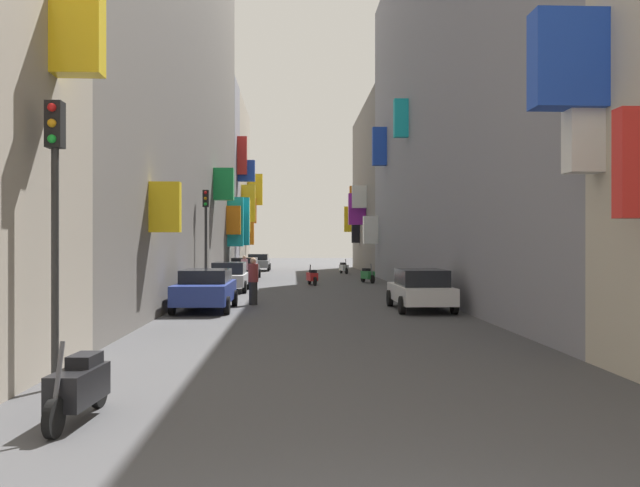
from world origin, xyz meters
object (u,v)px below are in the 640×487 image
parked_car_silver (229,276)px  parked_car_black (245,268)px  scooter_red (312,277)px  traffic_light_near_corner (55,194)px  pedestrian_near_left (244,270)px  scooter_green (368,275)px  parked_car_blue (206,288)px  parked_car_grey (258,262)px  pedestrian_crossing (253,281)px  traffic_light_far_corner (206,225)px  scooter_black (79,386)px  parked_car_white (421,289)px  scooter_white (344,268)px

parked_car_silver → parked_car_black: bearing=90.4°
scooter_red → traffic_light_near_corner: bearing=-100.6°
pedestrian_near_left → parked_car_silver: bearing=-92.8°
scooter_red → scooter_green: size_ratio=1.00×
parked_car_black → parked_car_blue: 20.19m
parked_car_grey → scooter_red: parked_car_grey is taller
pedestrian_crossing → traffic_light_far_corner: (-2.32, 4.04, 2.26)m
pedestrian_crossing → traffic_light_near_corner: (-2.31, -14.26, 2.23)m
scooter_green → traffic_light_near_corner: bearing=-106.4°
scooter_black → parked_car_grey: bearing=90.2°
parked_car_black → traffic_light_far_corner: (-0.63, -14.26, 2.42)m
parked_car_grey → parked_car_black: bearing=-91.0°
parked_car_white → parked_car_black: (-7.66, 20.51, -0.02)m
traffic_light_near_corner → traffic_light_far_corner: 18.30m
scooter_black → traffic_light_near_corner: 3.47m
parked_car_white → scooter_black: size_ratio=2.12×
parked_car_white → parked_car_silver: parked_car_white is taller
parked_car_grey → pedestrian_crossing: 31.14m
scooter_white → parked_car_white: bearing=-88.8°
parked_car_blue → pedestrian_near_left: bearing=89.1°
parked_car_grey → scooter_black: parked_car_grey is taller
parked_car_black → scooter_green: bearing=-31.5°
pedestrian_near_left → parked_car_blue: bearing=-90.9°
parked_car_white → pedestrian_crossing: bearing=159.7°
parked_car_white → traffic_light_far_corner: bearing=143.0°
pedestrian_near_left → traffic_light_near_corner: bearing=-92.1°
traffic_light_near_corner → scooter_white: bearing=79.0°
pedestrian_near_left → parked_car_grey: bearing=90.5°
parked_car_white → scooter_white: 27.46m
scooter_white → pedestrian_near_left: bearing=-118.7°
parked_car_black → scooter_black: bearing=-89.3°
pedestrian_crossing → pedestrian_near_left: bearing=95.7°
scooter_white → traffic_light_far_corner: traffic_light_far_corner is taller
parked_car_black → scooter_white: bearing=44.5°
scooter_white → pedestrian_near_left: pedestrian_near_left is taller
traffic_light_far_corner → scooter_white: bearing=70.1°
pedestrian_crossing → traffic_light_far_corner: 5.18m
parked_car_grey → parked_car_silver: (-0.13, -23.99, -0.01)m
parked_car_white → traffic_light_near_corner: (-8.28, -12.06, 2.37)m
scooter_green → parked_car_white: bearing=-89.8°
parked_car_grey → traffic_light_far_corner: 27.18m
parked_car_silver → scooter_green: 9.95m
parked_car_white → traffic_light_near_corner: size_ratio=0.90×
scooter_red → traffic_light_far_corner: (-4.90, -7.74, 2.70)m
parked_car_white → scooter_red: parked_car_white is taller
parked_car_white → scooter_green: bearing=90.2°
parked_car_grey → pedestrian_near_left: size_ratio=2.65×
scooter_white → parked_car_silver: bearing=-111.0°
scooter_red → scooter_black: size_ratio=0.90×
parked_car_white → parked_car_blue: bearing=177.6°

